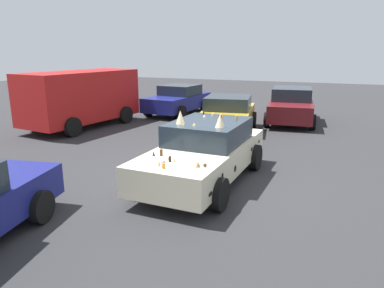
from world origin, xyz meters
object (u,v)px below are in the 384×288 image
at_px(parked_sedan_behind_right, 291,105).
at_px(parked_sedan_far_right, 227,116).
at_px(parked_van_behind_left, 81,96).
at_px(parked_sedan_near_right, 178,100).
at_px(art_car_decorated, 205,152).

bearing_deg(parked_sedan_behind_right, parked_sedan_far_right, -36.63).
height_order(parked_sedan_behind_right, parked_sedan_far_right, parked_sedan_behind_right).
bearing_deg(parked_sedan_behind_right, parked_van_behind_left, -67.40).
distance_m(parked_van_behind_left, parked_sedan_far_right, 5.99).
bearing_deg(parked_sedan_near_right, parked_van_behind_left, -22.61).
distance_m(art_car_decorated, parked_sedan_far_right, 5.16).
bearing_deg(parked_sedan_far_right, parked_van_behind_left, -89.32).
bearing_deg(parked_sedan_far_right, parked_sedan_behind_right, 140.31).
xyz_separation_m(parked_van_behind_left, parked_sedan_behind_right, (4.31, -7.76, -0.51)).
height_order(parked_sedan_behind_right, parked_sedan_near_right, parked_sedan_behind_right).
distance_m(parked_sedan_behind_right, parked_sedan_far_right, 3.77).
relative_size(parked_sedan_behind_right, parked_sedan_near_right, 1.05).
xyz_separation_m(parked_van_behind_left, parked_sedan_far_right, (1.05, -5.87, -0.56)).
relative_size(art_car_decorated, parked_sedan_behind_right, 1.06).
relative_size(art_car_decorated, parked_van_behind_left, 0.87).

